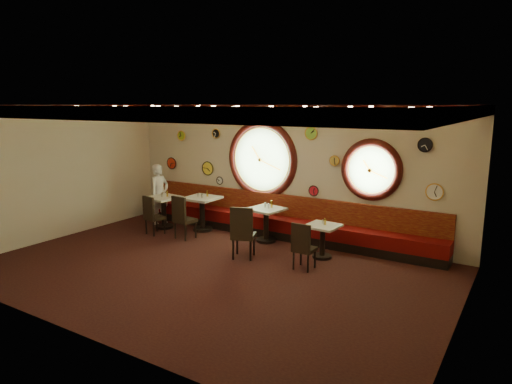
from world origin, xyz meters
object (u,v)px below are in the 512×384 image
table_b (202,209)px  chair_d (303,243)px  condiment_a_salt (162,194)px  condiment_a_pepper (162,195)px  condiment_b_bottle (207,194)px  chair_c (243,229)px  condiment_d_bottle (325,222)px  condiment_c_salt (265,205)px  condiment_b_salt (198,195)px  condiment_d_salt (323,222)px  condiment_c_bottle (271,204)px  condiment_b_pepper (202,196)px  condiment_d_pepper (324,223)px  table_a (164,208)px  condiment_c_pepper (269,206)px  chair_a (152,213)px  table_c (266,220)px  table_d (323,237)px  waiter (160,194)px  condiment_a_bottle (167,194)px  chair_b (182,215)px

table_b → chair_d: (3.47, -1.22, -0.01)m
condiment_a_salt → table_b: bearing=10.9°
condiment_a_pepper → condiment_b_bottle: bearing=24.5°
chair_c → condiment_d_bottle: chair_c is taller
condiment_c_salt → condiment_b_bottle: bearing=179.3°
condiment_b_salt → condiment_d_bottle: size_ratio=0.59×
condiment_d_salt → condiment_c_bottle: bearing=165.3°
condiment_b_pepper → condiment_d_pepper: (3.44, -0.24, -0.17)m
table_b → condiment_d_bottle: table_b is taller
table_a → condiment_c_pepper: size_ratio=7.52×
condiment_a_salt → chair_c: bearing=-18.3°
chair_a → table_b: bearing=60.3°
table_b → condiment_c_bottle: size_ratio=5.04×
condiment_c_salt → condiment_d_bottle: bearing=-13.9°
table_a → condiment_a_pepper: bearing=-105.1°
table_c → chair_a: bearing=-159.7°
condiment_a_pepper → condiment_c_pepper: condiment_a_pepper is taller
chair_c → condiment_b_pepper: (-2.03, 1.21, 0.29)m
condiment_b_bottle → table_b: bearing=-123.4°
condiment_c_pepper → condiment_d_bottle: condiment_c_pepper is taller
condiment_b_pepper → table_d: bearing=-4.1°
condiment_a_salt → condiment_a_pepper: bearing=-51.1°
chair_c → waiter: waiter is taller
chair_c → chair_a: bearing=152.9°
condiment_b_pepper → condiment_a_bottle: condiment_b_pepper is taller
condiment_a_salt → condiment_c_pepper: (3.11, 0.27, -0.01)m
condiment_c_salt → table_c: bearing=-45.4°
condiment_a_salt → condiment_d_salt: condiment_a_salt is taller
table_c → condiment_c_pepper: (0.06, 0.02, 0.36)m
table_d → condiment_a_salt: 4.68m
table_c → condiment_b_pepper: condiment_b_pepper is taller
table_d → condiment_a_pepper: size_ratio=6.33×
table_b → chair_c: 2.48m
condiment_c_bottle → table_c: bearing=-129.8°
table_a → condiment_d_salt: 4.48m
table_c → condiment_a_bottle: condiment_a_bottle is taller
table_a → condiment_a_pepper: size_ratio=7.51×
table_b → condiment_d_bottle: size_ratio=6.04×
condiment_c_salt → chair_c: bearing=-78.4°
chair_a → condiment_b_bottle: bearing=61.0°
condiment_a_salt → condiment_d_pepper: bearing=-1.4°
condiment_c_pepper → condiment_a_bottle: condiment_a_bottle is taller
chair_b → condiment_a_pepper: 1.24m
condiment_b_pepper → condiment_b_bottle: (0.00, 0.22, 0.02)m
condiment_b_pepper → condiment_d_bottle: size_ratio=0.76×
condiment_c_salt → waiter: (-3.22, -0.17, -0.06)m
condiment_a_pepper → condiment_a_bottle: bearing=46.9°
condiment_d_bottle → condiment_b_bottle: bearing=172.6°
table_b → condiment_c_pepper: bearing=1.3°
condiment_c_salt → condiment_a_bottle: (-2.75, -0.38, 0.04)m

